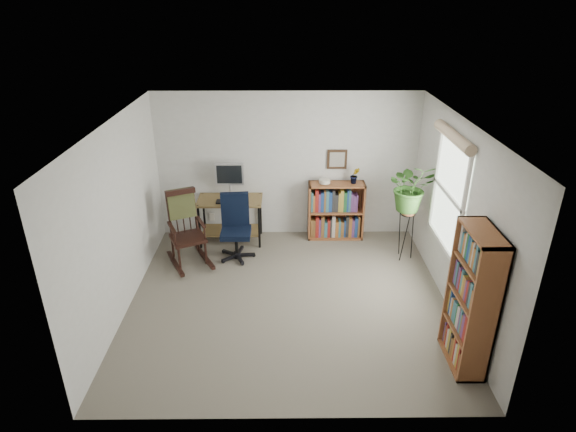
{
  "coord_description": "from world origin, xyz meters",
  "views": [
    {
      "loc": [
        -0.05,
        -5.4,
        3.76
      ],
      "look_at": [
        0.0,
        0.4,
        1.05
      ],
      "focal_mm": 30.0,
      "sensor_mm": 36.0,
      "label": 1
    }
  ],
  "objects_px": {
    "office_chair": "(236,228)",
    "low_bookshelf": "(336,211)",
    "desk": "(231,220)",
    "tall_bookshelf": "(471,300)",
    "rocking_chair": "(187,229)"
  },
  "relations": [
    {
      "from": "desk",
      "to": "office_chair",
      "type": "height_order",
      "value": "office_chair"
    },
    {
      "from": "office_chair",
      "to": "rocking_chair",
      "type": "distance_m",
      "value": 0.72
    },
    {
      "from": "office_chair",
      "to": "low_bookshelf",
      "type": "distance_m",
      "value": 1.73
    },
    {
      "from": "low_bookshelf",
      "to": "tall_bookshelf",
      "type": "height_order",
      "value": "tall_bookshelf"
    },
    {
      "from": "desk",
      "to": "low_bookshelf",
      "type": "relative_size",
      "value": 1.07
    },
    {
      "from": "rocking_chair",
      "to": "low_bookshelf",
      "type": "bearing_deg",
      "value": -4.92
    },
    {
      "from": "rocking_chair",
      "to": "low_bookshelf",
      "type": "relative_size",
      "value": 1.2
    },
    {
      "from": "desk",
      "to": "tall_bookshelf",
      "type": "xyz_separation_m",
      "value": [
        2.84,
        -2.9,
        0.44
      ]
    },
    {
      "from": "desk",
      "to": "rocking_chair",
      "type": "bearing_deg",
      "value": -128.43
    },
    {
      "from": "low_bookshelf",
      "to": "tall_bookshelf",
      "type": "relative_size",
      "value": 0.59
    },
    {
      "from": "low_bookshelf",
      "to": "office_chair",
      "type": "bearing_deg",
      "value": -156.49
    },
    {
      "from": "office_chair",
      "to": "low_bookshelf",
      "type": "height_order",
      "value": "office_chair"
    },
    {
      "from": "office_chair",
      "to": "rocking_chair",
      "type": "relative_size",
      "value": 0.89
    },
    {
      "from": "rocking_chair",
      "to": "tall_bookshelf",
      "type": "relative_size",
      "value": 0.71
    },
    {
      "from": "low_bookshelf",
      "to": "tall_bookshelf",
      "type": "distance_m",
      "value": 3.24
    }
  ]
}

